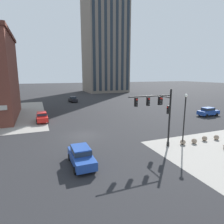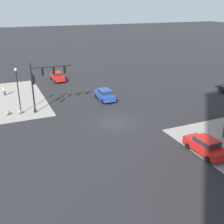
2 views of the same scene
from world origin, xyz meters
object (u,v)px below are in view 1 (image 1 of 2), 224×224
at_px(bollard_sphere_curb_a, 183,142).
at_px(street_lamp_corner_near, 185,114).
at_px(bollard_sphere_curb_c, 205,138).
at_px(traffic_signal_main, 160,110).
at_px(bollard_sphere_curb_b, 194,141).
at_px(car_main_northbound_near, 42,117).
at_px(car_cross_eastbound, 81,155).
at_px(bollard_sphere_curb_d, 216,137).
at_px(car_main_southbound_far, 73,99).
at_px(car_main_southbound_near, 208,111).

xyz_separation_m(bollard_sphere_curb_a, street_lamp_corner_near, (-0.18, -0.13, 3.38)).
xyz_separation_m(bollard_sphere_curb_a, bollard_sphere_curb_c, (3.41, 0.05, 0.00)).
bearing_deg(traffic_signal_main, street_lamp_corner_near, -11.65).
bearing_deg(bollard_sphere_curb_b, traffic_signal_main, 171.57).
bearing_deg(traffic_signal_main, bollard_sphere_curb_c, -3.70).
relative_size(bollard_sphere_curb_b, street_lamp_corner_near, 0.10).
bearing_deg(car_main_northbound_near, bollard_sphere_curb_b, -47.34).
bearing_deg(car_cross_eastbound, bollard_sphere_curb_d, 1.63).
bearing_deg(bollard_sphere_curb_a, bollard_sphere_curb_b, -7.90).
bearing_deg(bollard_sphere_curb_b, car_cross_eastbound, -178.05).
relative_size(bollard_sphere_curb_c, street_lamp_corner_near, 0.10).
bearing_deg(car_main_northbound_near, car_main_southbound_far, 67.14).
bearing_deg(traffic_signal_main, bollard_sphere_curb_d, -4.53).
height_order(traffic_signal_main, bollard_sphere_curb_d, traffic_signal_main).
bearing_deg(bollard_sphere_curb_c, car_main_northbound_near, 136.21).
distance_m(car_main_northbound_near, car_cross_eastbound, 18.53).
bearing_deg(bollard_sphere_curb_b, car_main_southbound_far, 100.19).
bearing_deg(car_main_southbound_far, car_main_southbound_near, -53.70).
height_order(street_lamp_corner_near, car_main_southbound_far, street_lamp_corner_near).
xyz_separation_m(bollard_sphere_curb_d, street_lamp_corner_near, (-5.30, 0.06, 3.38)).
relative_size(bollard_sphere_curb_a, street_lamp_corner_near, 0.10).
bearing_deg(car_cross_eastbound, street_lamp_corner_near, 2.62).
distance_m(bollard_sphere_curb_b, bollard_sphere_curb_c, 1.92).
bearing_deg(bollard_sphere_curb_c, bollard_sphere_curb_d, -7.66).
distance_m(street_lamp_corner_near, car_main_southbound_far, 40.26).
relative_size(traffic_signal_main, bollard_sphere_curb_a, 10.62).
height_order(bollard_sphere_curb_c, street_lamp_corner_near, street_lamp_corner_near).
bearing_deg(street_lamp_corner_near, car_main_northbound_near, 129.73).
xyz_separation_m(bollard_sphere_curb_a, car_main_southbound_far, (-5.67, 39.66, 0.61)).
bearing_deg(car_main_northbound_near, traffic_signal_main, -55.28).
xyz_separation_m(bollard_sphere_curb_c, car_main_northbound_near, (-18.35, 17.59, 0.61)).
bearing_deg(car_main_southbound_near, bollard_sphere_curb_d, -134.14).
bearing_deg(bollard_sphere_curb_b, bollard_sphere_curb_a, 172.10).
distance_m(car_main_southbound_near, car_cross_eastbound, 30.03).
bearing_deg(bollard_sphere_curb_a, street_lamp_corner_near, -144.30).
bearing_deg(bollard_sphere_curb_d, car_cross_eastbound, -178.37).
relative_size(bollard_sphere_curb_d, car_main_southbound_near, 0.14).
distance_m(bollard_sphere_curb_d, car_main_northbound_near, 26.85).
bearing_deg(bollard_sphere_curb_c, street_lamp_corner_near, -177.21).
bearing_deg(car_main_southbound_far, bollard_sphere_curb_c, -77.10).
distance_m(bollard_sphere_curb_c, car_main_southbound_far, 40.64).
bearing_deg(bollard_sphere_curb_a, bollard_sphere_curb_d, -2.04).
xyz_separation_m(bollard_sphere_curb_c, car_cross_eastbound, (-15.57, -0.72, 0.61)).
relative_size(traffic_signal_main, car_main_southbound_far, 1.44).
distance_m(bollard_sphere_curb_c, car_cross_eastbound, 15.60).
relative_size(bollard_sphere_curb_a, car_main_northbound_near, 0.14).
relative_size(car_main_southbound_near, car_main_southbound_far, 0.99).
relative_size(street_lamp_corner_near, car_cross_eastbound, 1.35).
relative_size(car_main_southbound_near, car_cross_eastbound, 1.02).
bearing_deg(car_main_southbound_near, street_lamp_corner_near, -145.73).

